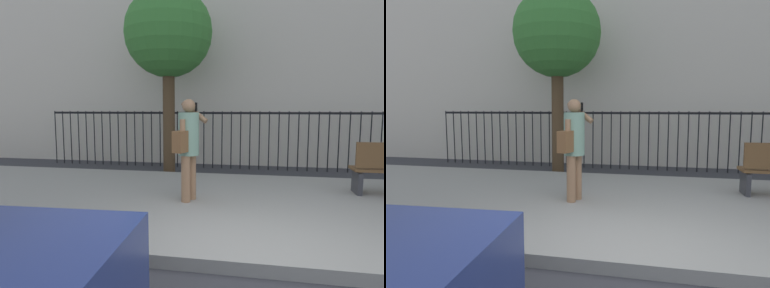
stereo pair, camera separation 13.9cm
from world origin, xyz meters
TOP-DOWN VIEW (x-y plane):
  - ground_plane at (0.00, 0.00)m, footprint 60.00×60.00m
  - sidewalk at (0.00, 2.20)m, footprint 28.00×4.40m
  - iron_fence at (0.00, 5.90)m, footprint 12.03×0.04m
  - pedestrian_on_phone at (-1.10, 2.05)m, footprint 0.52×0.71m
  - street_tree_near at (-2.20, 5.08)m, footprint 2.24×2.24m

SIDE VIEW (x-z plane):
  - ground_plane at x=0.00m, z-range 0.00..0.00m
  - sidewalk at x=0.00m, z-range 0.00..0.15m
  - iron_fence at x=0.00m, z-range 0.22..1.82m
  - pedestrian_on_phone at x=-1.10m, z-range 0.29..1.97m
  - street_tree_near at x=-2.20m, z-range 1.18..5.88m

